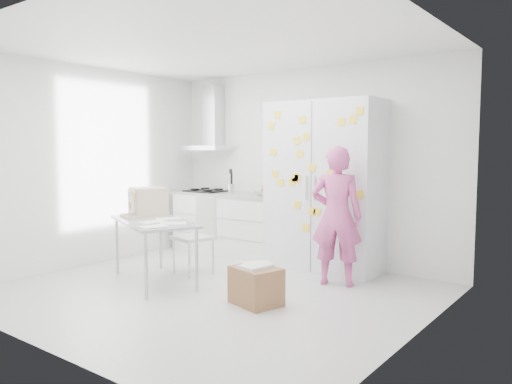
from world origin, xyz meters
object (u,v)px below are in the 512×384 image
Objects in this scene: cardboard_box at (256,285)px; desk at (150,210)px; chair at (198,231)px; person at (337,216)px.

desk is at bearing 176.79° from cardboard_box.
chair is at bearing 156.92° from cardboard_box.
desk is at bearing 7.60° from person.
chair is at bearing 77.04° from desk.
person is at bearing 75.70° from cardboard_box.
person is at bearing 51.71° from desk.
chair is (-1.65, -0.58, -0.26)m from person.
person is 2.87× the size of cardboard_box.
desk is 0.67m from chair.
cardboard_box is at bearing 20.71° from desk.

